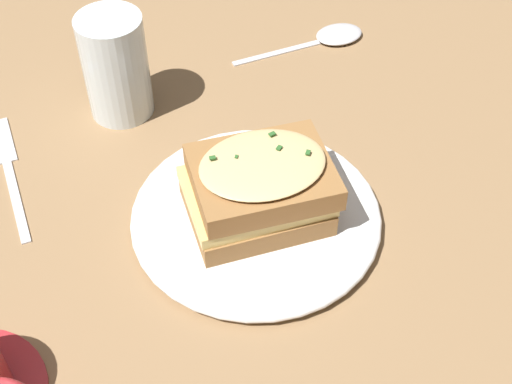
% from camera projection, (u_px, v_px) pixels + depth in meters
% --- Properties ---
extents(ground_plane, '(2.40, 2.40, 0.00)m').
position_uv_depth(ground_plane, '(260.00, 228.00, 0.67)').
color(ground_plane, olive).
extents(dinner_plate, '(0.23, 0.23, 0.01)m').
position_uv_depth(dinner_plate, '(256.00, 217.00, 0.67)').
color(dinner_plate, white).
rests_on(dinner_plate, ground_plane).
extents(sandwich, '(0.15, 0.16, 0.07)m').
position_uv_depth(sandwich, '(258.00, 188.00, 0.64)').
color(sandwich, olive).
rests_on(sandwich, dinner_plate).
extents(water_glass, '(0.07, 0.07, 0.12)m').
position_uv_depth(water_glass, '(116.00, 66.00, 0.74)').
color(water_glass, silver).
rests_on(water_glass, ground_plane).
extents(fork, '(0.15, 0.12, 0.00)m').
position_uv_depth(fork, '(7.00, 162.00, 0.72)').
color(fork, silver).
rests_on(fork, ground_plane).
extents(spoon, '(0.12, 0.15, 0.01)m').
position_uv_depth(spoon, '(332.00, 36.00, 0.87)').
color(spoon, silver).
rests_on(spoon, ground_plane).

